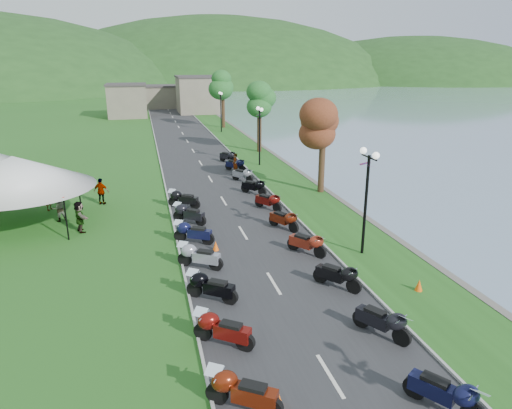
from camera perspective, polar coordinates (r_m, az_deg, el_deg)
road at (r=41.66m, az=-6.95°, el=5.17°), size 7.00×120.00×0.02m
hills_backdrop at (r=200.68m, az=-12.92°, el=14.64°), size 360.00×120.00×76.00m
far_building at (r=85.71m, az=-12.28°, el=12.94°), size 18.00×16.00×5.00m
moto_row_left at (r=14.10m, az=-2.66°, el=-18.67°), size 2.60×35.21×1.10m
moto_row_right at (r=25.05m, az=3.63°, el=-1.87°), size 2.60×37.58×1.10m
vendor_tent_main at (r=28.16m, az=-27.63°, el=1.40°), size 5.52×5.52×4.00m
tree_lakeside at (r=31.73m, az=8.36°, el=8.19°), size 2.74×2.74×7.60m
pedestrian_a at (r=31.09m, az=-24.33°, el=-0.62°), size 0.64×0.73×1.66m
pedestrian_b at (r=28.74m, az=-23.25°, el=-1.89°), size 0.84×0.66×1.52m
traffic_cone_near at (r=13.23m, az=2.62°, el=-22.96°), size 0.37×0.37×0.57m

